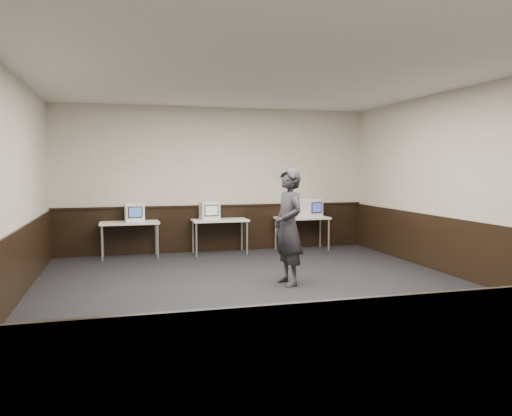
{
  "coord_description": "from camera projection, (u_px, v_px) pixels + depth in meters",
  "views": [
    {
      "loc": [
        -2.05,
        -6.99,
        1.88
      ],
      "look_at": [
        0.27,
        1.6,
        1.15
      ],
      "focal_mm": 35.0,
      "sensor_mm": 36.0,
      "label": 1
    }
  ],
  "objects": [
    {
      "name": "emac_center",
      "position": [
        209.0,
        211.0,
        10.72
      ],
      "size": [
        0.41,
        0.44,
        0.39
      ],
      "rotation": [
        0.0,
        0.0,
        0.04
      ],
      "color": "white",
      "rests_on": "desk_center"
    },
    {
      "name": "left_wall",
      "position": [
        4.0,
        189.0,
        6.37
      ],
      "size": [
        0.0,
        8.0,
        8.0
      ],
      "primitive_type": "plane",
      "rotation": [
        1.57,
        0.0,
        1.57
      ],
      "color": "beige",
      "rests_on": "ground"
    },
    {
      "name": "wainscot_front",
      "position": [
        424.0,
        362.0,
        3.54
      ],
      "size": [
        6.98,
        0.04,
        1.0
      ],
      "primitive_type": "cube",
      "color": "black",
      "rests_on": "front_wall"
    },
    {
      "name": "right_wall",
      "position": [
        471.0,
        184.0,
        8.19
      ],
      "size": [
        0.0,
        8.0,
        8.0
      ],
      "primitive_type": "plane",
      "rotation": [
        1.57,
        0.0,
        -1.57
      ],
      "color": "beige",
      "rests_on": "ground"
    },
    {
      "name": "wainscot_right",
      "position": [
        467.0,
        250.0,
        8.28
      ],
      "size": [
        0.04,
        7.98,
        1.0
      ],
      "primitive_type": "cube",
      "color": "black",
      "rests_on": "right_wall"
    },
    {
      "name": "floor",
      "position": [
        266.0,
        294.0,
        7.41
      ],
      "size": [
        8.0,
        8.0,
        0.0
      ],
      "primitive_type": "plane",
      "color": "black",
      "rests_on": "ground"
    },
    {
      "name": "emac_left",
      "position": [
        134.0,
        212.0,
        10.37
      ],
      "size": [
        0.41,
        0.44,
        0.39
      ],
      "rotation": [
        0.0,
        0.0,
        0.06
      ],
      "color": "white",
      "rests_on": "desk_left"
    },
    {
      "name": "desk_left",
      "position": [
        130.0,
        225.0,
        10.32
      ],
      "size": [
        1.2,
        0.6,
        0.75
      ],
      "color": "silver",
      "rests_on": "ground"
    },
    {
      "name": "back_wall",
      "position": [
        216.0,
        180.0,
        11.13
      ],
      "size": [
        7.0,
        0.0,
        7.0
      ],
      "primitive_type": "plane",
      "rotation": [
        1.57,
        0.0,
        0.0
      ],
      "color": "beige",
      "rests_on": "ground"
    },
    {
      "name": "desk_right",
      "position": [
        302.0,
        220.0,
        11.31
      ],
      "size": [
        1.2,
        0.6,
        0.75
      ],
      "color": "silver",
      "rests_on": "ground"
    },
    {
      "name": "ceiling",
      "position": [
        267.0,
        75.0,
        7.15
      ],
      "size": [
        8.0,
        8.0,
        0.0
      ],
      "primitive_type": "plane",
      "rotation": [
        3.14,
        0.0,
        0.0
      ],
      "color": "white",
      "rests_on": "back_wall"
    },
    {
      "name": "wainscot_rail",
      "position": [
        217.0,
        206.0,
        11.14
      ],
      "size": [
        6.98,
        0.06,
        0.04
      ],
      "primitive_type": "cube",
      "color": "black",
      "rests_on": "wainscot_back"
    },
    {
      "name": "wainscot_back",
      "position": [
        217.0,
        229.0,
        11.2
      ],
      "size": [
        6.98,
        0.04,
        1.0
      ],
      "primitive_type": "cube",
      "color": "black",
      "rests_on": "back_wall"
    },
    {
      "name": "front_wall",
      "position": [
        430.0,
        208.0,
        3.43
      ],
      "size": [
        7.0,
        0.0,
        7.0
      ],
      "primitive_type": "plane",
      "rotation": [
        -1.57,
        0.0,
        0.0
      ],
      "color": "beige",
      "rests_on": "ground"
    },
    {
      "name": "person",
      "position": [
        289.0,
        227.0,
        7.94
      ],
      "size": [
        0.54,
        0.74,
        1.86
      ],
      "primitive_type": "imported",
      "rotation": [
        0.0,
        0.0,
        -1.42
      ],
      "color": "#28272C",
      "rests_on": "ground"
    },
    {
      "name": "emac_right",
      "position": [
        311.0,
        208.0,
        11.37
      ],
      "size": [
        0.52,
        0.53,
        0.4
      ],
      "rotation": [
        0.0,
        0.0,
        0.34
      ],
      "color": "white",
      "rests_on": "desk_right"
    },
    {
      "name": "desk_center",
      "position": [
        220.0,
        223.0,
        10.82
      ],
      "size": [
        1.2,
        0.6,
        0.75
      ],
      "color": "silver",
      "rests_on": "ground"
    },
    {
      "name": "wainscot_left",
      "position": [
        9.0,
        274.0,
        6.46
      ],
      "size": [
        0.04,
        7.98,
        1.0
      ],
      "primitive_type": "cube",
      "color": "black",
      "rests_on": "left_wall"
    }
  ]
}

